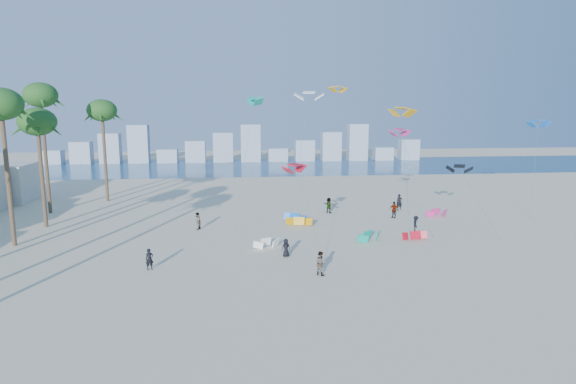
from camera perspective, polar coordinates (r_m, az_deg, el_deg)
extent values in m
plane|color=beige|center=(31.97, -2.40, -13.13)|extent=(220.00, 220.00, 0.00)
plane|color=navy|center=(102.13, -4.98, 2.94)|extent=(220.00, 220.00, 0.00)
imported|color=black|center=(39.65, -15.88, -7.57)|extent=(0.71, 0.58, 1.68)
imported|color=gray|center=(37.11, 3.77, -8.29)|extent=(1.12, 1.12, 1.83)
imported|color=black|center=(41.36, -0.25, -6.55)|extent=(0.84, 0.65, 1.53)
imported|color=gray|center=(56.67, 12.26, -2.03)|extent=(1.11, 1.09, 1.88)
imported|color=black|center=(51.17, 14.71, -3.60)|extent=(0.82, 1.14, 1.59)
imported|color=gray|center=(58.11, 4.80, -1.56)|extent=(1.61, 1.58, 1.84)
imported|color=black|center=(61.22, 12.87, -1.14)|extent=(0.76, 0.56, 1.93)
imported|color=gray|center=(51.08, -10.55, -3.35)|extent=(0.89, 1.02, 1.78)
cylinder|color=#595959|center=(40.06, 2.43, -2.51)|extent=(2.10, 2.50, 7.76)
cylinder|color=#595959|center=(49.82, 13.65, 2.36)|extent=(0.38, 4.64, 12.32)
cylinder|color=#595959|center=(50.34, 14.74, 1.15)|extent=(1.99, 5.19, 10.17)
cylinder|color=#595959|center=(50.44, -5.09, 3.35)|extent=(2.35, 3.86, 13.47)
cylinder|color=#595959|center=(61.04, 7.05, 5.18)|extent=(1.72, 5.36, 14.97)
cylinder|color=#595959|center=(51.29, 21.46, -1.12)|extent=(2.11, 5.19, 6.55)
cylinder|color=#595959|center=(54.38, 1.37, 4.20)|extent=(2.64, 3.63, 14.08)
cylinder|color=#595959|center=(62.14, 26.87, 2.38)|extent=(1.71, 2.81, 10.92)
cylinder|color=brown|center=(50.07, -29.92, 1.57)|extent=(0.40, 0.40, 12.73)
ellipsoid|color=#1E521C|center=(49.68, -30.57, 8.85)|extent=(3.80, 3.80, 2.85)
cylinder|color=brown|center=(56.51, -26.82, 1.76)|extent=(0.40, 0.40, 10.98)
ellipsoid|color=#1E521C|center=(56.09, -27.26, 7.32)|extent=(3.80, 3.80, 2.85)
cylinder|color=brown|center=(63.60, -26.47, 3.87)|extent=(0.40, 0.40, 13.79)
ellipsoid|color=#1E521C|center=(63.36, -26.96, 10.07)|extent=(3.80, 3.80, 2.85)
cylinder|color=brown|center=(68.87, -20.61, 3.92)|extent=(0.40, 0.40, 11.99)
ellipsoid|color=#1E521C|center=(68.56, -20.92, 8.91)|extent=(3.80, 3.80, 2.85)
cube|color=beige|center=(74.90, -30.59, 0.91)|extent=(8.00, 7.00, 5.00)
cube|color=#9EADBF|center=(118.89, -25.82, 3.71)|extent=(4.40, 3.00, 3.00)
cube|color=#9EADBF|center=(116.86, -22.99, 4.26)|extent=(4.40, 3.00, 4.80)
cube|color=#9EADBF|center=(115.13, -20.06, 4.83)|extent=(4.40, 3.00, 6.60)
cube|color=#9EADBF|center=(113.72, -17.04, 5.39)|extent=(4.40, 3.00, 8.40)
cube|color=#9EADBF|center=(112.94, -13.88, 4.13)|extent=(4.40, 3.00, 3.00)
cube|color=#9EADBF|center=(112.18, -10.75, 4.67)|extent=(4.40, 3.00, 4.80)
cube|color=#9EADBF|center=(111.76, -7.58, 5.20)|extent=(4.40, 3.00, 6.60)
cube|color=#9EADBF|center=(111.69, -4.39, 5.72)|extent=(4.40, 3.00, 8.40)
cube|color=#9EADBF|center=(112.28, -1.20, 4.39)|extent=(4.40, 3.00, 3.00)
cube|color=#9EADBF|center=(112.88, 1.94, 4.88)|extent=(4.40, 3.00, 4.80)
cube|color=#9EADBF|center=(113.82, 5.05, 5.34)|extent=(4.40, 3.00, 6.60)
cube|color=#9EADBF|center=(115.10, 8.11, 5.78)|extent=(4.40, 3.00, 8.40)
cube|color=#9EADBF|center=(116.99, 11.03, 4.44)|extent=(4.40, 3.00, 3.00)
cube|color=#9EADBF|center=(118.87, 13.91, 4.85)|extent=(4.40, 3.00, 4.80)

